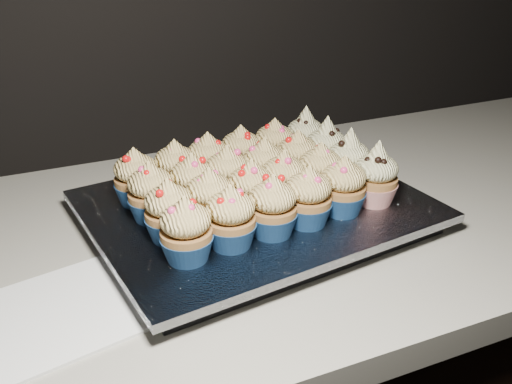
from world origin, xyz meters
The scene contains 28 objects.
worktop centered at (0.00, 1.70, 0.88)m, with size 2.44×0.64×0.04m, color beige.
napkin centered at (-0.29, 1.58, 0.90)m, with size 0.17×0.17×0.00m, color white.
baking_tray centered at (-0.01, 1.68, 0.91)m, with size 0.42×0.32×0.02m, color black.
foil_lining centered at (-0.01, 1.68, 0.93)m, with size 0.46×0.36×0.01m, color silver.
cupcake_0 centered at (-0.14, 1.58, 0.97)m, with size 0.06×0.06×0.08m.
cupcake_1 centered at (-0.08, 1.59, 0.97)m, with size 0.06×0.06×0.08m.
cupcake_2 centered at (-0.02, 1.59, 0.97)m, with size 0.06×0.06×0.08m.
cupcake_3 centered at (0.03, 1.60, 0.97)m, with size 0.06×0.06×0.08m.
cupcake_4 centered at (0.09, 1.61, 0.97)m, with size 0.06×0.06×0.08m.
cupcake_5 centered at (0.15, 1.62, 0.97)m, with size 0.06×0.06×0.10m.
cupcake_6 centered at (-0.15, 1.63, 0.97)m, with size 0.06×0.06×0.08m.
cupcake_7 centered at (-0.09, 1.64, 0.97)m, with size 0.06×0.06×0.08m.
cupcake_8 centered at (-0.03, 1.65, 0.97)m, with size 0.06×0.06×0.08m.
cupcake_9 centered at (0.02, 1.66, 0.97)m, with size 0.06×0.06×0.08m.
cupcake_10 centered at (0.08, 1.66, 0.97)m, with size 0.06×0.06×0.08m.
cupcake_11 centered at (0.14, 1.67, 0.97)m, with size 0.06×0.06×0.10m.
cupcake_12 centered at (-0.15, 1.69, 0.97)m, with size 0.06×0.06×0.08m.
cupcake_13 centered at (-0.09, 1.70, 0.97)m, with size 0.06×0.06×0.08m.
cupcake_14 centered at (-0.04, 1.71, 0.97)m, with size 0.06×0.06×0.08m.
cupcake_15 centered at (0.02, 1.71, 0.97)m, with size 0.06×0.06×0.08m.
cupcake_16 centered at (0.08, 1.72, 0.97)m, with size 0.06×0.06×0.08m.
cupcake_17 centered at (0.13, 1.73, 0.97)m, with size 0.06×0.06×0.10m.
cupcake_18 centered at (-0.16, 1.75, 0.97)m, with size 0.06×0.06×0.08m.
cupcake_19 centered at (-0.10, 1.76, 0.97)m, with size 0.06×0.06×0.08m.
cupcake_20 centered at (-0.05, 1.76, 0.97)m, with size 0.06×0.06×0.08m.
cupcake_21 centered at (0.01, 1.77, 0.97)m, with size 0.06×0.06×0.08m.
cupcake_22 centered at (0.07, 1.78, 0.97)m, with size 0.06×0.06×0.08m.
cupcake_23 centered at (0.13, 1.79, 0.97)m, with size 0.06×0.06×0.10m.
Camera 1 is at (-0.29, 1.02, 1.31)m, focal length 40.00 mm.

